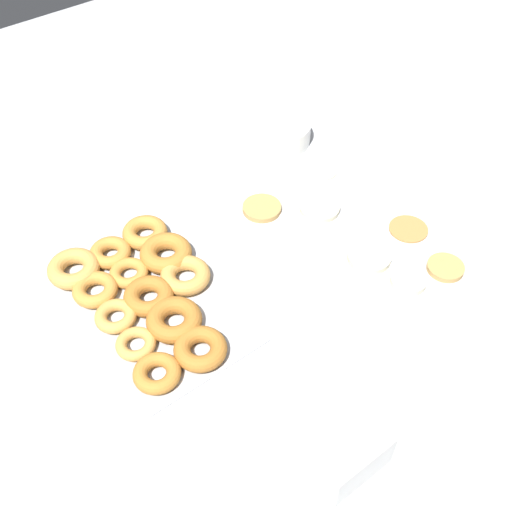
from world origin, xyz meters
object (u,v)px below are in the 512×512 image
object	(u,v)px
pancake_0	(320,168)
pancake_2	(408,281)
pancake_5	(445,268)
pancake_6	(409,228)
donut_tray	(146,291)
container_stack	(338,443)
batter_bowl	(279,132)
pancake_1	(320,208)
pancake_3	(369,257)
pancake_4	(262,208)

from	to	relation	value
pancake_0	pancake_2	bearing A→B (deg)	-15.03
pancake_5	pancake_6	bearing A→B (deg)	167.57
pancake_0	pancake_2	world-z (taller)	pancake_2
pancake_0	donut_tray	distance (m)	0.60
pancake_5	container_stack	world-z (taller)	container_stack
pancake_6	batter_bowl	size ratio (longest dim) A/B	0.54
donut_tray	pancake_2	bearing A→B (deg)	56.14
pancake_1	pancake_2	bearing A→B (deg)	-1.03
pancake_1	container_stack	world-z (taller)	container_stack
pancake_3	batter_bowl	size ratio (longest dim) A/B	0.59
pancake_6	pancake_5	bearing A→B (deg)	-12.43
donut_tray	pancake_6	bearing A→B (deg)	71.32
pancake_2	batter_bowl	xyz separation A→B (m)	(-0.59, 0.11, 0.02)
pancake_3	pancake_4	size ratio (longest dim) A/B	1.05
donut_tray	container_stack	world-z (taller)	container_stack
donut_tray	batter_bowl	bearing A→B (deg)	114.04
pancake_3	pancake_4	bearing A→B (deg)	-162.12
pancake_5	pancake_4	bearing A→B (deg)	-153.57
pancake_1	pancake_6	xyz separation A→B (m)	(0.18, 0.12, -0.00)
pancake_5	pancake_3	bearing A→B (deg)	-138.71
pancake_2	batter_bowl	bearing A→B (deg)	169.60
pancake_3	container_stack	bearing A→B (deg)	-51.53
pancake_0	pancake_4	distance (m)	0.22
pancake_4	batter_bowl	size ratio (longest dim) A/B	0.56
pancake_4	container_stack	bearing A→B (deg)	-26.60
pancake_1	pancake_5	bearing A→B (deg)	15.70
pancake_0	pancake_3	xyz separation A→B (m)	(0.32, -0.13, 0.00)
pancake_6	batter_bowl	distance (m)	0.47
pancake_0	batter_bowl	world-z (taller)	batter_bowl
donut_tray	container_stack	bearing A→B (deg)	8.35
pancake_1	donut_tray	size ratio (longest dim) A/B	0.21
batter_bowl	container_stack	size ratio (longest dim) A/B	1.23
pancake_5	container_stack	xyz separation A→B (m)	(0.18, -0.50, 0.03)
pancake_6	pancake_2	bearing A→B (deg)	-47.58
pancake_0	pancake_6	bearing A→B (deg)	2.70
pancake_5	donut_tray	distance (m)	0.67
pancake_2	donut_tray	xyz separation A→B (m)	(-0.32, -0.48, 0.01)
pancake_1	container_stack	distance (m)	0.65
pancake_4	donut_tray	xyz separation A→B (m)	(0.07, -0.37, 0.01)
pancake_5	batter_bowl	bearing A→B (deg)	179.00
pancake_1	pancake_6	world-z (taller)	pancake_1
pancake_0	pancake_3	world-z (taller)	pancake_3
pancake_2	pancake_1	bearing A→B (deg)	178.97
batter_bowl	container_stack	world-z (taller)	container_stack
pancake_2	pancake_4	bearing A→B (deg)	-164.42
pancake_4	batter_bowl	bearing A→B (deg)	132.31
pancake_1	container_stack	size ratio (longest dim) A/B	0.71
pancake_2	pancake_6	size ratio (longest dim) A/B	0.86
pancake_5	pancake_1	bearing A→B (deg)	-164.30
pancake_0	pancake_1	size ratio (longest dim) A/B	1.03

